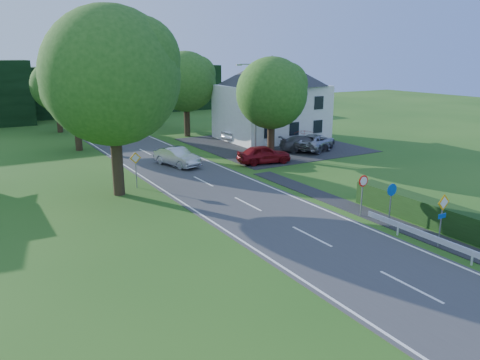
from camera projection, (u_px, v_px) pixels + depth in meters
road at (231, 196)px, 29.71m from camera, size 7.00×80.00×0.04m
parking_pad at (271, 145)px, 46.41m from camera, size 14.00×16.00×0.04m
line_edge_left at (184, 204)px, 28.10m from camera, size 0.12×80.00×0.01m
line_edge_right at (273, 188)px, 31.30m from camera, size 0.12×80.00×0.01m
line_centre at (231, 195)px, 29.70m from camera, size 0.12×80.00×0.01m
tree_main at (113, 103)px, 28.55m from camera, size 9.40×9.40×11.64m
tree_left_far at (75, 104)px, 42.72m from camera, size 7.00×7.00×8.58m
tree_right_far at (186, 94)px, 50.24m from camera, size 7.40×7.40×9.09m
tree_left_back at (57, 97)px, 52.99m from camera, size 6.60×6.60×8.07m
tree_right_back at (151, 96)px, 56.58m from camera, size 6.20×6.20×7.56m
tree_right_mid at (271, 109)px, 39.43m from camera, size 7.00×7.00×8.58m
treeline_right at (127, 90)px, 70.92m from camera, size 30.00×5.00×7.00m
house_white at (272, 97)px, 48.75m from camera, size 10.60×8.40×8.60m
streetlight at (254, 105)px, 40.82m from camera, size 2.03×0.18×8.00m
sign_priority_right at (442, 211)px, 21.39m from camera, size 0.78×0.09×2.59m
sign_roundabout at (391, 197)px, 23.91m from camera, size 0.64×0.08×2.37m
sign_speed_limit at (363, 186)px, 25.54m from camera, size 0.64×0.11×2.37m
sign_priority_left at (136, 163)px, 31.18m from camera, size 0.78×0.09×2.44m
moving_car at (177, 157)px, 37.46m from camera, size 2.61×4.69×1.47m
motorcycle at (168, 158)px, 38.06m from camera, size 1.04×1.96×0.98m
parked_car_red at (264, 154)px, 38.32m from camera, size 4.66×2.57×1.50m
parked_car_silver_a at (242, 133)px, 48.77m from camera, size 4.82×2.67×1.50m
parked_car_grey at (305, 143)px, 43.26m from camera, size 5.13×3.23×1.38m
parked_car_silver_b at (315, 142)px, 43.70m from camera, size 5.86×4.65×1.48m
parasol at (304, 140)px, 43.93m from camera, size 2.06×2.10×1.84m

